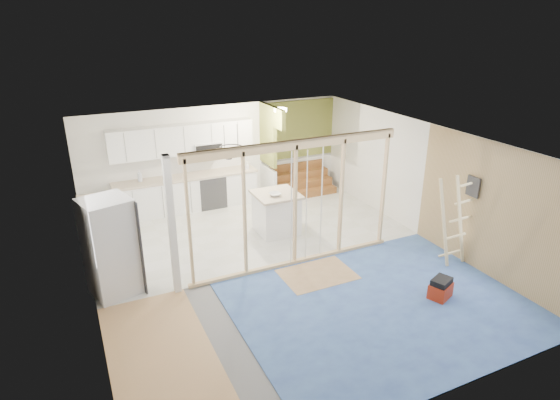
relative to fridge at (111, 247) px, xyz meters
name	(u,v)px	position (x,y,z in m)	size (l,w,h in m)	color
room	(281,207)	(3.10, -0.45, 0.39)	(7.01, 8.01, 2.61)	slate
floor_overlays	(283,264)	(3.18, -0.39, -0.90)	(7.00, 8.00, 0.03)	silver
stud_frame	(269,195)	(2.86, -0.45, 0.68)	(4.66, 0.14, 2.60)	tan
base_cabinets	(163,202)	(1.49, 2.91, -0.45)	(4.45, 2.24, 0.93)	white
upper_cabinets	(185,140)	(2.26, 3.37, 0.91)	(3.60, 0.41, 0.85)	white
green_partition	(291,161)	(5.15, 3.21, 0.03)	(2.25, 1.51, 2.60)	olive
pot_rack	(231,150)	(2.80, 1.44, 1.08)	(0.52, 0.52, 0.72)	black
sheathing_panel	(497,214)	(6.58, -2.45, 0.39)	(0.02, 4.00, 2.60)	tan
electrical_panel	(473,187)	(6.53, -1.85, 0.74)	(0.04, 0.30, 0.40)	#35353A
ceiling_light	(280,110)	(4.50, 2.55, 1.63)	(0.32, 0.32, 0.08)	#FFEABF
fridge	(111,247)	(0.00, 0.00, 0.00)	(0.98, 0.95, 1.83)	silver
island	(276,213)	(3.70, 1.07, -0.43)	(1.01, 1.01, 0.96)	white
bowl	(275,194)	(3.61, 0.95, 0.08)	(0.26, 0.26, 0.06)	silver
soap_bottle_a	(140,176)	(1.07, 3.32, 0.17)	(0.12, 0.12, 0.30)	silver
soap_bottle_b	(247,166)	(3.80, 3.13, 0.11)	(0.08, 0.08, 0.18)	silver
toolbox	(441,289)	(5.20, -2.67, -0.73)	(0.50, 0.44, 0.39)	maroon
ladder	(454,221)	(6.20, -1.82, 0.05)	(1.01, 0.16, 1.89)	#DEC788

